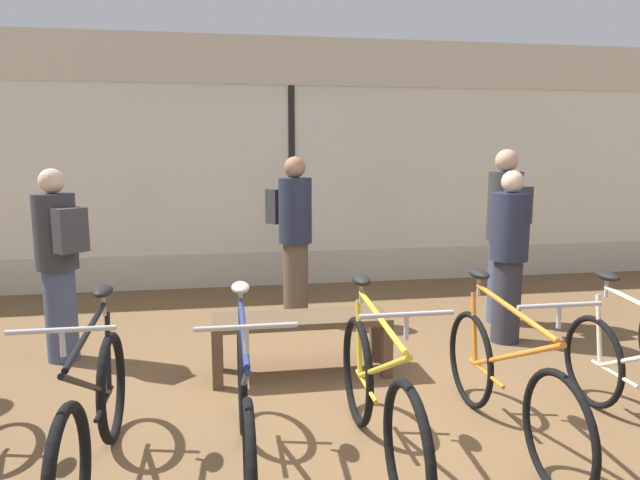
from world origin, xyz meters
The scene contains 11 objects.
ground_plane centered at (0.00, 0.00, 0.00)m, with size 24.00×24.00×0.00m, color brown.
shop_back_wall centered at (0.00, 3.91, 1.64)m, with size 12.00×0.08×3.20m.
bicycle_left centered at (-1.59, -0.53, 0.38)m, with size 0.46×1.69×1.02m.
bicycle_center_left centered at (-0.79, -0.59, 0.38)m, with size 0.46×1.73×1.02m.
bicycle_center centered at (-0.05, -0.59, 0.39)m, with size 0.46×1.75×1.04m.
bicycle_center_right centered at (0.80, -0.48, 0.38)m, with size 0.46×1.75×1.02m.
display_bench centered at (-0.30, 0.80, 0.39)m, with size 1.40×0.44×0.48m.
customer_near_rack centered at (1.93, 1.82, 0.97)m, with size 0.36×0.50×1.79m.
customer_by_window centered at (1.71, 1.28, 0.86)m, with size 0.46×0.56×1.60m.
customer_mid_floor centered at (-0.18, 2.23, 0.93)m, with size 0.53×0.55×1.72m.
customer_near_bench centered at (-2.26, 1.43, 0.88)m, with size 0.54×0.55×1.64m.
Camera 1 is at (-0.87, -3.54, 1.79)m, focal length 32.00 mm.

